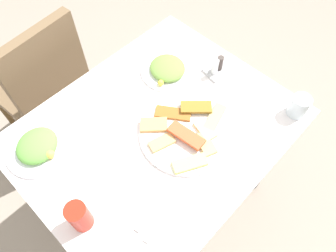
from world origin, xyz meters
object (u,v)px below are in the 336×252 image
Objects in this scene: condiment_caddy at (217,68)px; drinking_glass at (299,106)px; paper_napkin at (157,212)px; salad_plate_greens at (167,69)px; soda_can at (79,216)px; fork at (161,215)px; dining_table at (157,141)px; salad_plate_rice at (38,147)px; dining_chair at (44,84)px; spoon at (153,207)px; pide_platter at (186,132)px.

drinking_glass is at bearing -81.42° from condiment_caddy.
drinking_glass is 0.66m from paper_napkin.
soda_can is (-0.64, -0.25, 0.04)m from salad_plate_greens.
fork is (-0.65, 0.09, -0.04)m from drinking_glass.
paper_napkin is 0.80× the size of fork.
drinking_glass reaches higher than fork.
drinking_glass is 0.84× the size of condiment_caddy.
salad_plate_greens is (0.23, 0.16, 0.12)m from dining_table.
salad_plate_rice is 1.25× the size of fork.
drinking_glass reaches higher than dining_table.
paper_napkin is at bearing -157.84° from condiment_caddy.
condiment_caddy is at bearing 7.17° from soda_can.
dining_chair is 8.71× the size of condiment_caddy.
condiment_caddy is at bearing 2.11° from dining_table.
dining_chair is 7.51× the size of soda_can.
spoon is (-0.22, -0.21, 0.10)m from dining_table.
dining_chair reaches higher than salad_plate_greens.
salad_plate_greens reaches higher than spoon.
salad_plate_rice is 0.49m from paper_napkin.
pide_platter reaches higher than spoon.
dining_table is 0.35m from fork.
drinking_glass is at bearing -63.36° from dining_chair.
pide_platter is at bearing -78.49° from dining_chair.
salad_plate_rice is 0.33m from soda_can.
condiment_caddy is at bearing 10.94° from spoon.
salad_plate_greens is 2.15× the size of condiment_caddy.
fork is (-0.45, -0.41, -0.01)m from salad_plate_greens.
salad_plate_greens is at bearing 29.88° from spoon.
condiment_caddy reaches higher than pide_platter.
soda_can is 0.24m from paper_napkin.
spoon is at bearing -159.34° from condiment_caddy.
salad_plate_rice is at bearing 91.23° from fork.
pide_platter is 1.61× the size of salad_plate_greens.
dining_chair is 0.90m from condiment_caddy.
dining_table is at bearing 33.42° from spoon.
spoon is at bearing -140.41° from salad_plate_greens.
salad_plate_rice is (-0.42, 0.34, 0.01)m from pide_platter.
spoon is at bearing 90.00° from paper_napkin.
dining_table is 8.20× the size of soda_can.
paper_napkin is at bearing -96.76° from dining_chair.
dining_table is at bearing -81.27° from dining_chair.
soda_can is at bearing -98.94° from salad_plate_rice.
pide_platter is 2.98× the size of soda_can.
fork is at bearing -137.81° from salad_plate_greens.
pide_platter is 1.53× the size of salad_plate_rice.
pide_platter reaches higher than fork.
dining_chair is 0.88m from pide_platter.
condiment_caddy is at bearing 22.16° from paper_napkin.
dining_table is 0.75m from dining_chair.
condiment_caddy is at bearing -47.19° from salad_plate_greens.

